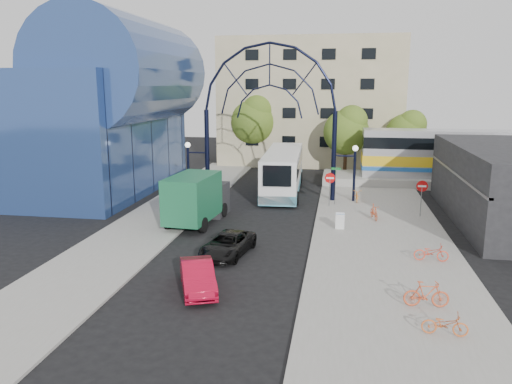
% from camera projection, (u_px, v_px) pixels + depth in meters
% --- Properties ---
extents(ground, '(120.00, 120.00, 0.00)m').
position_uv_depth(ground, '(231.00, 258.00, 26.22)').
color(ground, black).
rests_on(ground, ground).
extents(sidewalk_east, '(8.00, 56.00, 0.12)m').
position_uv_depth(sidewalk_east, '(382.00, 241.00, 28.76)').
color(sidewalk_east, gray).
rests_on(sidewalk_east, ground).
extents(plaza_west, '(5.00, 50.00, 0.12)m').
position_uv_depth(plaza_west, '(155.00, 221.00, 33.05)').
color(plaza_west, gray).
rests_on(plaza_west, ground).
extents(gateway_arch, '(13.64, 0.44, 12.10)m').
position_uv_depth(gateway_arch, '(270.00, 90.00, 37.92)').
color(gateway_arch, black).
rests_on(gateway_arch, ground).
extents(stop_sign, '(0.80, 0.07, 2.50)m').
position_uv_depth(stop_sign, '(330.00, 181.00, 36.58)').
color(stop_sign, slate).
rests_on(stop_sign, sidewalk_east).
extents(do_not_enter_sign, '(0.76, 0.07, 2.48)m').
position_uv_depth(do_not_enter_sign, '(422.00, 190.00, 33.65)').
color(do_not_enter_sign, slate).
rests_on(do_not_enter_sign, sidewalk_east).
extents(street_name_sign, '(0.70, 0.70, 2.80)m').
position_uv_depth(street_name_sign, '(336.00, 178.00, 37.07)').
color(street_name_sign, slate).
rests_on(street_name_sign, sidewalk_east).
extents(sandwich_board, '(0.55, 0.61, 0.99)m').
position_uv_depth(sandwich_board, '(340.00, 219.00, 30.91)').
color(sandwich_board, white).
rests_on(sandwich_board, sidewalk_east).
extents(transit_hall, '(16.50, 18.00, 14.50)m').
position_uv_depth(transit_hall, '(90.00, 112.00, 41.76)').
color(transit_hall, navy).
rests_on(transit_hall, ground).
extents(commercial_block_east, '(6.00, 16.00, 5.00)m').
position_uv_depth(commercial_block_east, '(502.00, 184.00, 32.73)').
color(commercial_block_east, black).
rests_on(commercial_block_east, ground).
extents(apartment_block, '(20.00, 12.10, 14.00)m').
position_uv_depth(apartment_block, '(312.00, 102.00, 58.14)').
color(apartment_block, tan).
rests_on(apartment_block, ground).
extents(train_platform, '(32.00, 5.00, 0.80)m').
position_uv_depth(train_platform, '(505.00, 183.00, 44.09)').
color(train_platform, gray).
rests_on(train_platform, ground).
extents(train_car, '(25.10, 3.05, 4.20)m').
position_uv_depth(train_car, '(508.00, 155.00, 43.56)').
color(train_car, '#B7B7BC').
rests_on(train_car, train_platform).
extents(tree_north_a, '(4.48, 4.48, 7.00)m').
position_uv_depth(tree_north_a, '(348.00, 129.00, 49.25)').
color(tree_north_a, '#382314').
rests_on(tree_north_a, ground).
extents(tree_north_b, '(5.12, 5.12, 8.00)m').
position_uv_depth(tree_north_b, '(255.00, 119.00, 54.59)').
color(tree_north_b, '#382314').
rests_on(tree_north_b, ground).
extents(tree_north_c, '(4.16, 4.16, 6.50)m').
position_uv_depth(tree_north_c, '(408.00, 132.00, 50.27)').
color(tree_north_c, '#382314').
rests_on(tree_north_c, ground).
extents(city_bus, '(3.44, 12.79, 3.48)m').
position_uv_depth(city_bus, '(283.00, 171.00, 42.11)').
color(city_bus, silver).
rests_on(city_bus, ground).
extents(green_truck, '(2.99, 6.75, 3.31)m').
position_uv_depth(green_truck, '(198.00, 198.00, 32.57)').
color(green_truck, black).
rests_on(green_truck, ground).
extents(black_suv, '(2.67, 4.57, 1.20)m').
position_uv_depth(black_suv, '(228.00, 244.00, 26.51)').
color(black_suv, black).
rests_on(black_suv, ground).
extents(red_sedan, '(2.70, 4.16, 1.30)m').
position_uv_depth(red_sedan, '(198.00, 276.00, 21.95)').
color(red_sedan, '#B00A27').
rests_on(red_sedan, ground).
extents(bike_near_a, '(0.63, 1.76, 0.92)m').
position_uv_depth(bike_near_a, '(357.00, 195.00, 38.45)').
color(bike_near_a, orange).
rests_on(bike_near_a, sidewalk_east).
extents(bike_near_b, '(0.79, 1.70, 0.99)m').
position_uv_depth(bike_near_b, '(374.00, 212.00, 33.22)').
color(bike_near_b, '#D7542B').
rests_on(bike_near_b, sidewalk_east).
extents(bike_far_a, '(1.73, 0.65, 0.90)m').
position_uv_depth(bike_far_a, '(431.00, 252.00, 25.31)').
color(bike_far_a, '#E3452D').
rests_on(bike_far_a, sidewalk_east).
extents(bike_far_b, '(1.84, 0.62, 1.09)m').
position_uv_depth(bike_far_b, '(426.00, 294.00, 20.02)').
color(bike_far_b, '#CC4D28').
rests_on(bike_far_b, sidewalk_east).
extents(bike_far_c, '(1.65, 0.67, 0.85)m').
position_uv_depth(bike_far_c, '(445.00, 324.00, 17.78)').
color(bike_far_c, '#CE5E29').
rests_on(bike_far_c, sidewalk_east).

